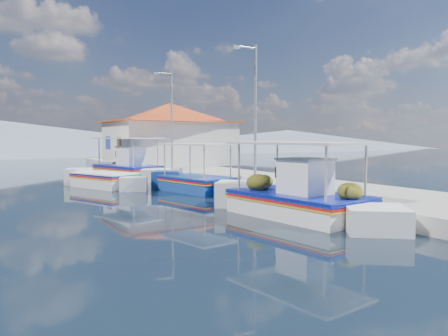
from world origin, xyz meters
TOP-DOWN VIEW (x-y plane):
  - ground at (0.00, 0.00)m, footprint 160.00×160.00m
  - quay at (5.90, 6.00)m, footprint 5.00×44.00m
  - bollards at (3.80, 5.25)m, footprint 0.20×17.20m
  - main_caique at (2.38, -3.48)m, footprint 2.85×7.81m
  - caique_green_canopy at (2.61, 3.84)m, footprint 2.74×6.38m
  - caique_blue_hull at (-0.51, 7.68)m, footprint 3.22×5.68m
  - caique_far at (2.06, 11.86)m, footprint 3.67×7.49m
  - harbor_building at (6.20, 15.00)m, footprint 10.49×10.49m
  - lamp_post_near at (4.51, 2.00)m, footprint 1.21×0.14m
  - lamp_post_far at (4.51, 11.00)m, footprint 1.21×0.14m
  - mountain_ridge at (6.54, 56.00)m, footprint 171.40×96.00m

SIDE VIEW (x-z plane):
  - ground at x=0.00m, z-range 0.00..0.00m
  - quay at x=5.90m, z-range 0.00..0.50m
  - caique_blue_hull at x=-0.51m, z-range -0.25..0.84m
  - caique_green_canopy at x=2.61m, z-range -0.85..1.58m
  - main_caique at x=2.38m, z-range -0.80..1.79m
  - caique_far at x=2.06m, z-range -0.86..1.87m
  - bollards at x=3.80m, z-range 0.50..0.80m
  - mountain_ridge at x=6.54m, z-range -0.71..4.79m
  - harbor_building at x=6.20m, z-range 0.58..4.98m
  - lamp_post_near at x=4.51m, z-range 0.85..6.85m
  - lamp_post_far at x=4.51m, z-range 0.85..6.85m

